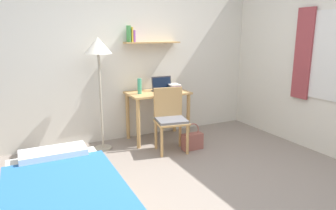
% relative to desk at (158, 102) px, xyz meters
% --- Properties ---
extents(ground_plane, '(5.28, 5.28, 0.00)m').
position_rel_desk_xyz_m(ground_plane, '(-0.20, -1.70, -0.60)').
color(ground_plane, gray).
extents(wall_back, '(4.40, 0.27, 2.60)m').
position_rel_desk_xyz_m(wall_back, '(-0.20, 0.32, 0.70)').
color(wall_back, silver).
rests_on(wall_back, ground_plane).
extents(desk, '(0.93, 0.56, 0.76)m').
position_rel_desk_xyz_m(desk, '(0.00, 0.00, 0.00)').
color(desk, tan).
rests_on(desk, ground_plane).
extents(desk_chair, '(0.50, 0.46, 0.89)m').
position_rel_desk_xyz_m(desk_chair, '(-0.04, -0.50, -0.11)').
color(desk_chair, tan).
rests_on(desk_chair, ground_plane).
extents(standing_lamp, '(0.37, 0.37, 1.59)m').
position_rel_desk_xyz_m(standing_lamp, '(-0.89, -0.03, 0.78)').
color(standing_lamp, '#B2A893').
rests_on(standing_lamp, ground_plane).
extents(laptop, '(0.34, 0.23, 0.22)m').
position_rel_desk_xyz_m(laptop, '(0.11, 0.04, 0.21)').
color(laptop, '#2D2D33').
rests_on(laptop, desk).
extents(water_bottle, '(0.06, 0.06, 0.23)m').
position_rel_desk_xyz_m(water_bottle, '(-0.30, -0.02, 0.27)').
color(water_bottle, '#42A87F').
rests_on(water_bottle, desk).
extents(book_stack, '(0.20, 0.26, 0.10)m').
position_rel_desk_xyz_m(book_stack, '(0.29, 0.03, 0.20)').
color(book_stack, '#333338').
rests_on(book_stack, desk).
extents(handbag, '(0.30, 0.13, 0.39)m').
position_rel_desk_xyz_m(handbag, '(0.26, -0.62, -0.48)').
color(handbag, '#99564C').
rests_on(handbag, ground_plane).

